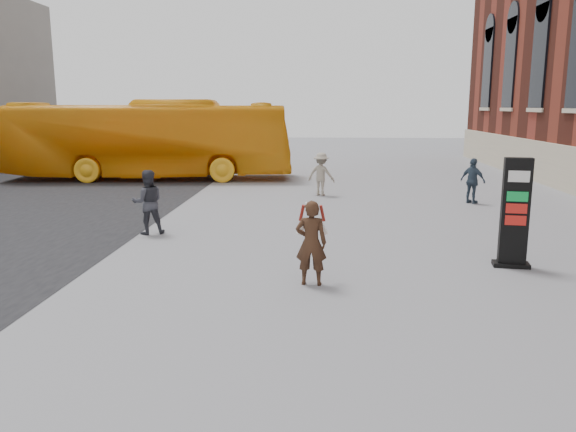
# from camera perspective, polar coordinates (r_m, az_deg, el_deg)

# --- Properties ---
(ground) EXTENTS (100.00, 100.00, 0.00)m
(ground) POSITION_cam_1_polar(r_m,az_deg,el_deg) (11.02, 4.33, -6.53)
(ground) COLOR #9E9EA3
(info_pylon) EXTENTS (0.78, 0.47, 2.30)m
(info_pylon) POSITION_cam_1_polar(r_m,az_deg,el_deg) (12.56, 22.05, 0.27)
(info_pylon) COLOR black
(info_pylon) RESTS_ON ground
(woman) EXTENTS (0.62, 0.57, 1.62)m
(woman) POSITION_cam_1_polar(r_m,az_deg,el_deg) (10.55, 2.36, -2.63)
(woman) COLOR #392115
(woman) RESTS_ON ground
(bus) EXTENTS (13.18, 4.04, 3.62)m
(bus) POSITION_cam_1_polar(r_m,az_deg,el_deg) (26.78, -13.85, 7.54)
(bus) COLOR orange
(bus) RESTS_ON road
(pedestrian_a) EXTENTS (1.01, 0.90, 1.70)m
(pedestrian_a) POSITION_cam_1_polar(r_m,az_deg,el_deg) (15.20, -14.05, 1.37)
(pedestrian_a) COLOR #34353D
(pedestrian_a) RESTS_ON ground
(pedestrian_b) EXTENTS (1.19, 0.93, 1.62)m
(pedestrian_b) POSITION_cam_1_polar(r_m,az_deg,el_deg) (21.22, 3.39, 4.27)
(pedestrian_b) COLOR gray
(pedestrian_b) RESTS_ON ground
(pedestrian_c) EXTENTS (0.92, 0.92, 1.57)m
(pedestrian_c) POSITION_cam_1_polar(r_m,az_deg,el_deg) (20.45, 18.26, 3.40)
(pedestrian_c) COLOR #344556
(pedestrian_c) RESTS_ON ground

